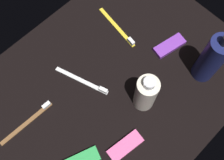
{
  "coord_description": "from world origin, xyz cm",
  "views": [
    {
      "loc": [
        21.31,
        21.62,
        80.85
      ],
      "look_at": [
        0.0,
        0.0,
        3.0
      ],
      "focal_mm": 45.31,
      "sensor_mm": 36.0,
      "label": 1
    }
  ],
  "objects_px": {
    "lotion_bottle": "(211,59)",
    "bodywash_bottle": "(146,93)",
    "toothbrush_yellow": "(119,29)",
    "toothbrush_brown": "(30,120)",
    "snack_bar_purple": "(169,46)",
    "toothbrush_white": "(85,82)",
    "snack_bar_pink": "(125,146)"
  },
  "relations": [
    {
      "from": "bodywash_bottle",
      "to": "toothbrush_white",
      "type": "bearing_deg",
      "value": -63.44
    },
    {
      "from": "bodywash_bottle",
      "to": "toothbrush_yellow",
      "type": "height_order",
      "value": "bodywash_bottle"
    },
    {
      "from": "toothbrush_yellow",
      "to": "snack_bar_pink",
      "type": "bearing_deg",
      "value": 47.59
    },
    {
      "from": "toothbrush_yellow",
      "to": "toothbrush_brown",
      "type": "height_order",
      "value": "same"
    },
    {
      "from": "snack_bar_purple",
      "to": "lotion_bottle",
      "type": "bearing_deg",
      "value": 103.25
    },
    {
      "from": "toothbrush_white",
      "to": "snack_bar_pink",
      "type": "xyz_separation_m",
      "value": [
        0.05,
        0.22,
        0.0
      ]
    },
    {
      "from": "bodywash_bottle",
      "to": "toothbrush_brown",
      "type": "distance_m",
      "value": 0.34
    },
    {
      "from": "toothbrush_white",
      "to": "snack_bar_purple",
      "type": "relative_size",
      "value": 1.68
    },
    {
      "from": "snack_bar_purple",
      "to": "toothbrush_yellow",
      "type": "bearing_deg",
      "value": -54.78
    },
    {
      "from": "toothbrush_white",
      "to": "snack_bar_purple",
      "type": "distance_m",
      "value": 0.29
    },
    {
      "from": "bodywash_bottle",
      "to": "toothbrush_brown",
      "type": "bearing_deg",
      "value": -34.41
    },
    {
      "from": "bodywash_bottle",
      "to": "toothbrush_yellow",
      "type": "xyz_separation_m",
      "value": [
        -0.12,
        -0.22,
        -0.07
      ]
    },
    {
      "from": "toothbrush_yellow",
      "to": "toothbrush_white",
      "type": "xyz_separation_m",
      "value": [
        0.21,
        0.06,
        0.0
      ]
    },
    {
      "from": "toothbrush_white",
      "to": "snack_bar_purple",
      "type": "height_order",
      "value": "toothbrush_white"
    },
    {
      "from": "toothbrush_brown",
      "to": "snack_bar_pink",
      "type": "bearing_deg",
      "value": 120.4
    },
    {
      "from": "toothbrush_yellow",
      "to": "snack_bar_purple",
      "type": "xyz_separation_m",
      "value": [
        -0.07,
        0.16,
        0.0
      ]
    },
    {
      "from": "lotion_bottle",
      "to": "snack_bar_pink",
      "type": "bearing_deg",
      "value": -1.33
    },
    {
      "from": "snack_bar_pink",
      "to": "toothbrush_white",
      "type": "bearing_deg",
      "value": -95.18
    },
    {
      "from": "snack_bar_pink",
      "to": "snack_bar_purple",
      "type": "height_order",
      "value": "same"
    },
    {
      "from": "lotion_bottle",
      "to": "toothbrush_yellow",
      "type": "bearing_deg",
      "value": -75.46
    },
    {
      "from": "toothbrush_yellow",
      "to": "snack_bar_pink",
      "type": "distance_m",
      "value": 0.38
    },
    {
      "from": "bodywash_bottle",
      "to": "snack_bar_purple",
      "type": "distance_m",
      "value": 0.21
    },
    {
      "from": "lotion_bottle",
      "to": "toothbrush_brown",
      "type": "bearing_deg",
      "value": -28.11
    },
    {
      "from": "toothbrush_brown",
      "to": "snack_bar_purple",
      "type": "distance_m",
      "value": 0.49
    },
    {
      "from": "lotion_bottle",
      "to": "toothbrush_yellow",
      "type": "distance_m",
      "value": 0.31
    },
    {
      "from": "toothbrush_yellow",
      "to": "snack_bar_pink",
      "type": "height_order",
      "value": "toothbrush_yellow"
    },
    {
      "from": "lotion_bottle",
      "to": "bodywash_bottle",
      "type": "xyz_separation_m",
      "value": [
        0.2,
        -0.06,
        -0.02
      ]
    },
    {
      "from": "bodywash_bottle",
      "to": "snack_bar_purple",
      "type": "height_order",
      "value": "bodywash_bottle"
    },
    {
      "from": "snack_bar_pink",
      "to": "toothbrush_brown",
      "type": "bearing_deg",
      "value": -52.04
    },
    {
      "from": "bodywash_bottle",
      "to": "lotion_bottle",
      "type": "bearing_deg",
      "value": 162.16
    },
    {
      "from": "toothbrush_white",
      "to": "snack_bar_pink",
      "type": "distance_m",
      "value": 0.23
    },
    {
      "from": "toothbrush_brown",
      "to": "bodywash_bottle",
      "type": "bearing_deg",
      "value": 145.59
    }
  ]
}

